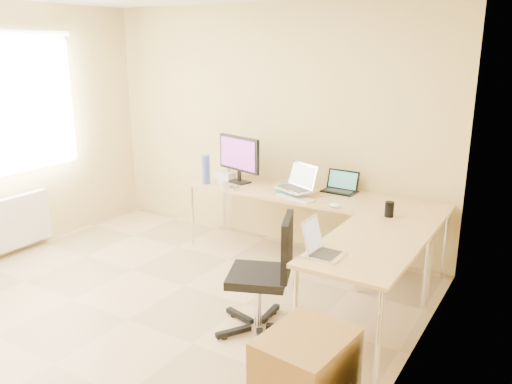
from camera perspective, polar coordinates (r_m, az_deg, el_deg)
The scene contains 21 objects.
floor at distance 4.45m, azimuth -13.99°, elevation -13.54°, with size 4.50×4.50×0.00m, color #CFAF84.
wall_back at distance 5.73m, azimuth 1.38°, elevation 7.33°, with size 4.50×4.50×0.00m, color #D8C173.
wall_right at distance 2.88m, azimuth 14.89°, elevation -1.88°, with size 4.50×4.50×0.00m, color #D8C173.
desk_main at distance 5.29m, azimuth 5.91°, elevation -3.96°, with size 2.65×0.70×0.73m, color tan.
desk_return at distance 4.09m, azimuth 12.14°, elevation -10.39°, with size 0.70×1.30×0.73m, color tan.
monitor at distance 5.50m, azimuth -1.88°, elevation 3.62°, with size 0.59×0.19×0.51m, color black.
book_stack at distance 5.23m, azimuth 3.86°, elevation 0.40°, with size 0.25×0.33×0.06m, color teal.
laptop_center at distance 5.06m, azimuth 4.36°, elevation 1.64°, with size 0.39×0.30×0.25m, color silver.
laptop_black at distance 5.23m, azimuth 9.25°, elevation 1.12°, with size 0.34×0.25×0.21m, color black.
keyboard at distance 4.99m, azimuth 4.34°, elevation -0.59°, with size 0.42×0.12×0.02m, color silver.
mouse at distance 4.75m, azimuth 8.78°, elevation -1.46°, with size 0.11×0.07×0.04m, color white.
mug at distance 5.33m, azimuth -3.56°, elevation 0.88°, with size 0.10×0.10×0.09m, color white.
cd_stack at distance 5.27m, azimuth -2.47°, elevation 0.38°, with size 0.12×0.12×0.03m, color white.
water_bottle at distance 5.52m, azimuth -5.57°, elevation 2.52°, with size 0.09×0.09×0.31m, color #3F59AB.
papers at distance 5.70m, azimuth -3.23°, elevation 1.44°, with size 0.18×0.26×0.01m, color white.
white_box at distance 5.73m, azimuth -3.46°, elevation 1.85°, with size 0.19×0.14×0.07m, color silver.
desk_fan at distance 5.86m, azimuth -3.03°, elevation 3.21°, with size 0.22×0.22×0.28m, color silver.
black_cup at distance 4.58m, azimuth 14.54°, elevation -1.86°, with size 0.08×0.08×0.13m, color black.
laptop_return at distance 3.64m, azimuth 7.63°, elevation -5.50°, with size 0.24×0.31×0.21m, color silver.
office_chair at distance 3.96m, azimuth 0.22°, elevation -8.77°, with size 0.57×0.57×0.96m, color black.
radiator at distance 6.04m, azimuth -25.15°, elevation -3.04°, with size 0.09×0.80×0.55m, color white.
Camera 1 is at (2.86, -2.64, 2.15)m, focal length 36.14 mm.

